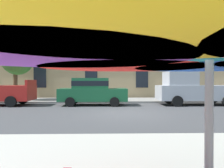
{
  "coord_description": "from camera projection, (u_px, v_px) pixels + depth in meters",
  "views": [
    {
      "loc": [
        -0.94,
        -10.51,
        1.59
      ],
      "look_at": [
        -0.58,
        3.2,
        1.4
      ],
      "focal_mm": 34.73,
      "sensor_mm": 36.0,
      "label": 1
    }
  ],
  "objects": [
    {
      "name": "ground_plane",
      "position": [
        126.0,
        114.0,
        10.55
      ],
      "size": [
        120.0,
        120.0,
        0.0
      ],
      "primitive_type": "plane",
      "color": "#424244"
    },
    {
      "name": "sidewalk_far",
      "position": [
        118.0,
        100.0,
        17.34
      ],
      "size": [
        56.0,
        3.6,
        0.12
      ],
      "primitive_type": "cube",
      "color": "gray",
      "rests_on": "ground"
    },
    {
      "name": "apartment_building",
      "position": [
        114.0,
        13.0,
        25.4
      ],
      "size": [
        45.8,
        12.08,
        19.2
      ],
      "color": "tan",
      "rests_on": "ground"
    },
    {
      "name": "sedan_green",
      "position": [
        92.0,
        91.0,
        14.18
      ],
      "size": [
        4.4,
        1.98,
        1.78
      ],
      "color": "#195933",
      "rests_on": "ground"
    },
    {
      "name": "pickup_silver",
      "position": [
        193.0,
        89.0,
        14.36
      ],
      "size": [
        5.1,
        2.12,
        2.2
      ],
      "color": "#A8AAB2",
      "rests_on": "ground"
    },
    {
      "name": "street_tree_left",
      "position": [
        17.0,
        59.0,
        16.91
      ],
      "size": [
        2.49,
        2.53,
        4.58
      ],
      "color": "brown",
      "rests_on": "ground"
    },
    {
      "name": "patio_umbrella",
      "position": [
        210.0,
        22.0,
        1.52
      ],
      "size": [
        3.98,
        3.7,
        2.33
      ],
      "color": "silver",
      "rests_on": "ground"
    }
  ]
}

